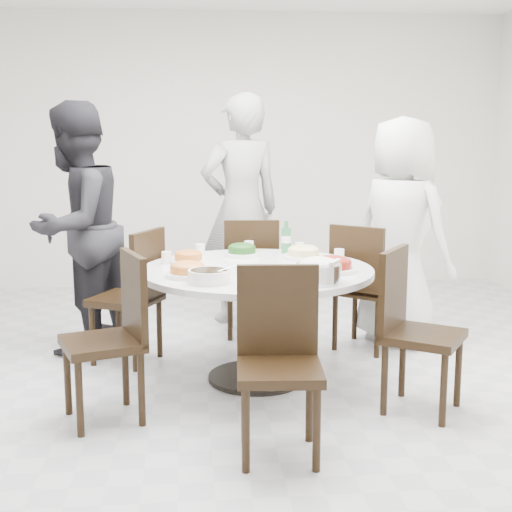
{
  "coord_description": "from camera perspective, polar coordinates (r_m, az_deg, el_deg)",
  "views": [
    {
      "loc": [
        -0.25,
        -4.44,
        1.63
      ],
      "look_at": [
        0.16,
        0.09,
        0.82
      ],
      "focal_mm": 50.0,
      "sensor_mm": 36.0,
      "label": 1
    }
  ],
  "objects": [
    {
      "name": "chopsticks",
      "position": [
        5.27,
        -0.43,
        0.55
      ],
      "size": [
        0.24,
        0.04,
        0.01
      ],
      "primitive_type": null,
      "color": "tan",
      "rests_on": "dining_table"
    },
    {
      "name": "dish_tofu",
      "position": [
        4.33,
        -5.51,
        -1.2
      ],
      "size": [
        0.27,
        0.27,
        0.07
      ],
      "primitive_type": "cylinder",
      "color": "white",
      "rests_on": "dining_table"
    },
    {
      "name": "dish_greens",
      "position": [
        5.01,
        -1.13,
        0.35
      ],
      "size": [
        0.25,
        0.25,
        0.06
      ],
      "primitive_type": "cylinder",
      "color": "white",
      "rests_on": "dining_table"
    },
    {
      "name": "dining_table",
      "position": [
        4.67,
        0.06,
        -5.49
      ],
      "size": [
        1.5,
        1.5,
        0.75
      ],
      "primitive_type": "cylinder",
      "color": "silver",
      "rests_on": "floor"
    },
    {
      "name": "chair_sw",
      "position": [
        4.09,
        -12.22,
        -6.53
      ],
      "size": [
        0.54,
        0.54,
        0.95
      ],
      "primitive_type": "cube",
      "rotation": [
        0.0,
        0.0,
        5.06
      ],
      "color": "black",
      "rests_on": "floor"
    },
    {
      "name": "chair_ne",
      "position": [
        5.37,
        8.82,
        -2.43
      ],
      "size": [
        0.59,
        0.59,
        0.95
      ],
      "primitive_type": "cube",
      "rotation": [
        0.0,
        0.0,
        2.47
      ],
      "color": "black",
      "rests_on": "floor"
    },
    {
      "name": "floor",
      "position": [
        4.74,
        -1.89,
        -10.04
      ],
      "size": [
        6.0,
        6.0,
        0.01
      ],
      "primitive_type": "cube",
      "color": "silver",
      "rests_on": "ground"
    },
    {
      "name": "chair_n",
      "position": [
        5.68,
        -0.38,
        -1.64
      ],
      "size": [
        0.45,
        0.45,
        0.95
      ],
      "primitive_type": "cube",
      "rotation": [
        0.0,
        0.0,
        3.07
      ],
      "color": "black",
      "rests_on": "floor"
    },
    {
      "name": "diner_right",
      "position": [
        5.51,
        11.52,
        1.9
      ],
      "size": [
        0.95,
        1.0,
        1.73
      ],
      "primitive_type": "imported",
      "rotation": [
        0.0,
        0.0,
        2.21
      ],
      "color": "silver",
      "rests_on": "floor"
    },
    {
      "name": "chair_nw",
      "position": [
        5.09,
        -10.41,
        -3.18
      ],
      "size": [
        0.56,
        0.56,
        0.95
      ],
      "primitive_type": "cube",
      "rotation": [
        0.0,
        0.0,
        4.25
      ],
      "color": "black",
      "rests_on": "floor"
    },
    {
      "name": "tea_cups",
      "position": [
        5.16,
        -0.72,
        0.73
      ],
      "size": [
        0.07,
        0.07,
        0.08
      ],
      "primitive_type": "cylinder",
      "color": "white",
      "rests_on": "dining_table"
    },
    {
      "name": "diner_middle",
      "position": [
        6.03,
        -1.22,
        3.76
      ],
      "size": [
        0.8,
        0.64,
        1.93
      ],
      "primitive_type": "imported",
      "rotation": [
        0.0,
        0.0,
        3.42
      ],
      "color": "black",
      "rests_on": "floor"
    },
    {
      "name": "wall_back",
      "position": [
        7.45,
        -3.34,
        8.32
      ],
      "size": [
        6.0,
        0.01,
        2.8
      ],
      "primitive_type": "cube",
      "color": "silver",
      "rests_on": "ground"
    },
    {
      "name": "dish_pale",
      "position": [
        4.92,
        3.81,
        0.21
      ],
      "size": [
        0.28,
        0.28,
        0.07
      ],
      "primitive_type": "cylinder",
      "color": "white",
      "rests_on": "dining_table"
    },
    {
      "name": "wall_front",
      "position": [
        1.48,
        4.69,
        1.1
      ],
      "size": [
        6.0,
        0.01,
        2.8
      ],
      "primitive_type": "cube",
      "color": "silver",
      "rests_on": "ground"
    },
    {
      "name": "soup_bowl",
      "position": [
        4.15,
        -3.78,
        -1.63
      ],
      "size": [
        0.25,
        0.25,
        0.08
      ],
      "primitive_type": "cylinder",
      "color": "white",
      "rests_on": "dining_table"
    },
    {
      "name": "chair_se",
      "position": [
        4.25,
        13.27,
        -5.96
      ],
      "size": [
        0.58,
        0.58,
        0.95
      ],
      "primitive_type": "cube",
      "rotation": [
        0.0,
        0.0,
        7.26
      ],
      "color": "black",
      "rests_on": "floor"
    },
    {
      "name": "rice_bowl",
      "position": [
        4.15,
        5.04,
        -1.39
      ],
      "size": [
        0.26,
        0.26,
        0.11
      ],
      "primitive_type": "cylinder",
      "color": "silver",
      "rests_on": "dining_table"
    },
    {
      "name": "dish_redbrown",
      "position": [
        4.49,
        6.15,
        -0.77
      ],
      "size": [
        0.3,
        0.3,
        0.08
      ],
      "primitive_type": "cylinder",
      "color": "white",
      "rests_on": "dining_table"
    },
    {
      "name": "diner_left",
      "position": [
        5.38,
        -14.27,
        2.17
      ],
      "size": [
        1.01,
        1.1,
        1.83
      ],
      "primitive_type": "imported",
      "rotation": [
        0.0,
        0.0,
        4.27
      ],
      "color": "black",
      "rests_on": "floor"
    },
    {
      "name": "dish_orange",
      "position": [
        4.75,
        -5.43,
        -0.23
      ],
      "size": [
        0.24,
        0.24,
        0.06
      ],
      "primitive_type": "cylinder",
      "color": "white",
      "rests_on": "dining_table"
    },
    {
      "name": "chair_s",
      "position": [
        3.57,
        1.89,
        -8.79
      ],
      "size": [
        0.45,
        0.45,
        0.95
      ],
      "primitive_type": "cube",
      "rotation": [
        0.0,
        0.0,
        6.22
      ],
      "color": "black",
      "rests_on": "floor"
    },
    {
      "name": "beverage_bottle",
      "position": [
        5.12,
        2.43,
        1.53
      ],
      "size": [
        0.07,
        0.07,
        0.23
      ],
      "primitive_type": "cylinder",
      "color": "#2B6D3D",
      "rests_on": "dining_table"
    }
  ]
}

